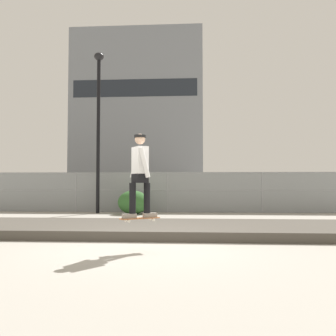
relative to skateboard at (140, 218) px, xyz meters
name	(u,v)px	position (x,y,z in m)	size (l,w,h in m)	color
ground_plane	(140,247)	(-0.05, 0.43, -0.65)	(120.00, 120.00, 0.00)	#9E998E
gravel_berm	(152,228)	(-0.05, 2.57, -0.53)	(11.10, 3.05, 0.24)	#4C473F
skateboard	(140,218)	(0.00, 0.00, 0.00)	(0.79, 0.58, 0.07)	#9E5B33
skater	(140,170)	(0.00, 0.00, 0.96)	(0.67, 0.62, 1.67)	gray
chain_fence	(167,192)	(-0.05, 9.24, 0.28)	(17.32, 0.06, 1.85)	gray
street_lamp	(98,114)	(-3.14, 8.55, 3.85)	(0.44, 0.44, 7.29)	black
parked_car_near	(104,192)	(-3.90, 12.65, 0.19)	(4.47, 2.09, 1.66)	silver
library_building	(141,117)	(-6.88, 48.63, 11.38)	(19.38, 13.29, 24.05)	slate
shrub_left	(133,202)	(-1.47, 8.13, -0.13)	(1.33, 1.09, 1.03)	#2D5B28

